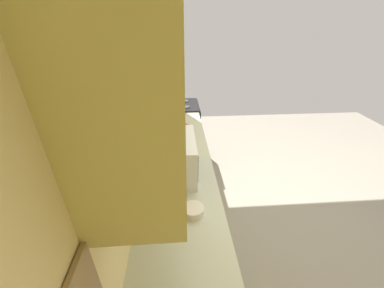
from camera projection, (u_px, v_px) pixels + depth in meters
ground_plane at (289, 222)px, 2.64m from camera, size 6.43×6.43×0.00m
wall_back at (133, 116)px, 1.86m from camera, size 4.14×0.12×2.75m
counter_run at (181, 230)px, 1.99m from camera, size 3.21×0.62×0.91m
upper_cabinets at (151, 68)px, 1.30m from camera, size 1.81×0.32×0.69m
oven_range at (179, 132)px, 3.63m from camera, size 0.60×0.65×1.09m
microwave at (176, 156)px, 1.87m from camera, size 0.51×0.33×0.34m
bowl at (193, 210)px, 1.55m from camera, size 0.15×0.15×0.05m
kettle at (186, 131)px, 2.50m from camera, size 0.16×0.12×0.16m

